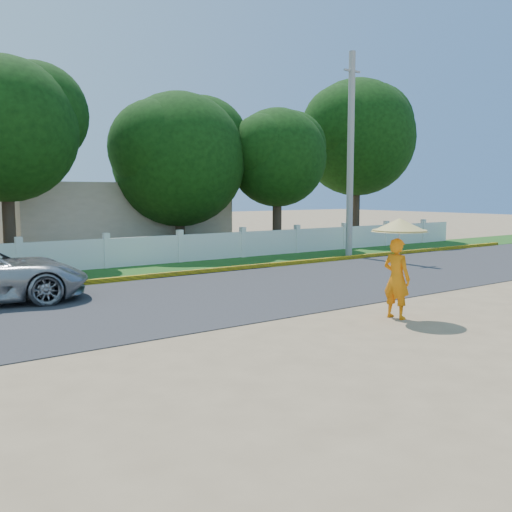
# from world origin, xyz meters

# --- Properties ---
(ground) EXTENTS (120.00, 120.00, 0.00)m
(ground) POSITION_xyz_m (0.00, 0.00, 0.00)
(ground) COLOR #9E8460
(ground) RESTS_ON ground
(road) EXTENTS (60.00, 7.00, 0.02)m
(road) POSITION_xyz_m (0.00, 4.50, 0.01)
(road) COLOR #38383A
(road) RESTS_ON ground
(grass_verge) EXTENTS (60.00, 3.50, 0.03)m
(grass_verge) POSITION_xyz_m (0.00, 9.75, 0.01)
(grass_verge) COLOR #2D601E
(grass_verge) RESTS_ON ground
(curb) EXTENTS (40.00, 0.18, 0.16)m
(curb) POSITION_xyz_m (0.00, 8.05, 0.08)
(curb) COLOR yellow
(curb) RESTS_ON ground
(fence) EXTENTS (40.00, 0.10, 1.10)m
(fence) POSITION_xyz_m (0.00, 11.20, 0.55)
(fence) COLOR silver
(fence) RESTS_ON ground
(building_near) EXTENTS (10.00, 6.00, 3.20)m
(building_near) POSITION_xyz_m (3.00, 18.00, 1.60)
(building_near) COLOR #B7AD99
(building_near) RESTS_ON ground
(utility_pole) EXTENTS (0.28, 0.28, 8.59)m
(utility_pole) POSITION_xyz_m (9.93, 8.84, 4.30)
(utility_pole) COLOR gray
(utility_pole) RESTS_ON ground
(monk_with_parasol) EXTENTS (1.21, 1.21, 2.20)m
(monk_with_parasol) POSITION_xyz_m (2.09, -0.40, 1.44)
(monk_with_parasol) COLOR orange
(monk_with_parasol) RESTS_ON ground
(tree_row) EXTENTS (35.82, 7.28, 9.13)m
(tree_row) POSITION_xyz_m (3.09, 14.11, 4.90)
(tree_row) COLOR #473828
(tree_row) RESTS_ON ground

